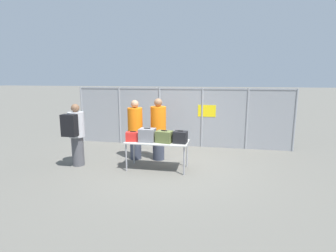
# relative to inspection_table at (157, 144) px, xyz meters

# --- Properties ---
(ground_plane) EXTENTS (120.00, 120.00, 0.00)m
(ground_plane) POSITION_rel_inspection_table_xyz_m (0.24, 0.17, -0.69)
(ground_plane) COLOR #605E56
(fence_section) EXTENTS (7.49, 0.07, 2.03)m
(fence_section) POSITION_rel_inspection_table_xyz_m (0.25, 2.48, 0.37)
(fence_section) COLOR gray
(fence_section) RESTS_ON ground_plane
(inspection_table) EXTENTS (1.61, 0.73, 0.75)m
(inspection_table) POSITION_rel_inspection_table_xyz_m (0.00, 0.00, 0.00)
(inspection_table) COLOR #B2B2AD
(inspection_table) RESTS_ON ground_plane
(suitcase_red) EXTENTS (0.40, 0.29, 0.26)m
(suitcase_red) POSITION_rel_inspection_table_xyz_m (-0.61, -0.10, 0.18)
(suitcase_red) COLOR red
(suitcase_red) RESTS_ON inspection_table
(suitcase_grey) EXTENTS (0.40, 0.33, 0.36)m
(suitcase_grey) POSITION_rel_inspection_table_xyz_m (-0.24, -0.09, 0.23)
(suitcase_grey) COLOR slate
(suitcase_grey) RESTS_ON inspection_table
(suitcase_olive) EXTENTS (0.45, 0.35, 0.32)m
(suitcase_olive) POSITION_rel_inspection_table_xyz_m (0.20, -0.09, 0.21)
(suitcase_olive) COLOR #566033
(suitcase_olive) RESTS_ON inspection_table
(suitcase_black) EXTENTS (0.36, 0.32, 0.32)m
(suitcase_black) POSITION_rel_inspection_table_xyz_m (0.61, -0.06, 0.21)
(suitcase_black) COLOR black
(suitcase_black) RESTS_ON inspection_table
(traveler_hooded) EXTENTS (0.42, 0.65, 1.69)m
(traveler_hooded) POSITION_rel_inspection_table_xyz_m (-2.20, -0.18, 0.24)
(traveler_hooded) COLOR #4C4C51
(traveler_hooded) RESTS_ON ground_plane
(security_worker_near) EXTENTS (0.44, 0.44, 1.80)m
(security_worker_near) POSITION_rel_inspection_table_xyz_m (-0.15, 0.81, 0.24)
(security_worker_near) COLOR #383D4C
(security_worker_near) RESTS_ON ground_plane
(security_worker_far) EXTENTS (0.43, 0.43, 1.74)m
(security_worker_far) POSITION_rel_inspection_table_xyz_m (-0.83, 0.74, 0.21)
(security_worker_far) COLOR #383D4C
(security_worker_far) RESTS_ON ground_plane
(utility_trailer) EXTENTS (3.58, 2.05, 0.73)m
(utility_trailer) POSITION_rel_inspection_table_xyz_m (1.91, 4.69, -0.27)
(utility_trailer) COLOR silver
(utility_trailer) RESTS_ON ground_plane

